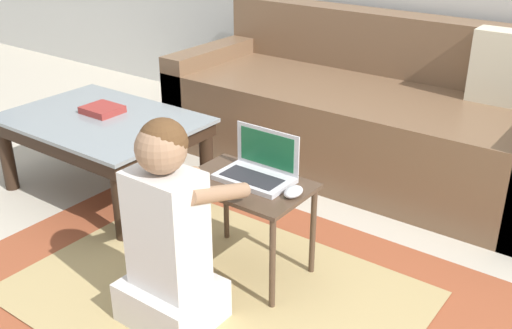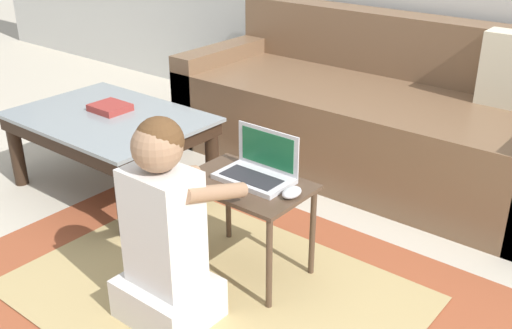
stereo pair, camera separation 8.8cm
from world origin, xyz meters
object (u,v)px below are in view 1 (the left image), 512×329
at_px(book_on_table, 102,110).
at_px(couch, 365,115).
at_px(computer_mouse, 293,192).
at_px(laptop_desk, 247,196).
at_px(coffee_table, 103,130).
at_px(laptop, 257,171).
at_px(person_seated, 169,236).

bearing_deg(book_on_table, couch, 47.49).
height_order(computer_mouse, book_on_table, computer_mouse).
height_order(couch, laptop_desk, couch).
bearing_deg(laptop_desk, coffee_table, 171.62).
bearing_deg(coffee_table, laptop, -5.65).
xyz_separation_m(coffee_table, book_on_table, (-0.05, 0.05, 0.08)).
bearing_deg(coffee_table, couch, 50.37).
bearing_deg(computer_mouse, coffee_table, 173.56).
bearing_deg(computer_mouse, couch, 104.81).
distance_m(laptop_desk, book_on_table, 1.10).
distance_m(laptop_desk, computer_mouse, 0.22).
bearing_deg(coffee_table, book_on_table, 134.23).
relative_size(couch, laptop_desk, 4.37).
relative_size(laptop, computer_mouse, 3.18).
xyz_separation_m(computer_mouse, book_on_table, (-1.28, 0.19, -0.00)).
relative_size(couch, laptop, 7.36).
bearing_deg(person_seated, laptop_desk, 85.55).
bearing_deg(person_seated, coffee_table, 150.80).
distance_m(coffee_table, computer_mouse, 1.24).
relative_size(couch, person_seated, 2.75).
bearing_deg(book_on_table, computer_mouse, -8.44).
distance_m(laptop_desk, person_seated, 0.41).
xyz_separation_m(couch, laptop, (0.13, -1.20, 0.15)).
xyz_separation_m(laptop_desk, book_on_table, (-1.07, 0.20, 0.07)).
distance_m(coffee_table, laptop, 1.05).
height_order(coffee_table, computer_mouse, computer_mouse).
distance_m(coffee_table, laptop_desk, 1.04).
bearing_deg(laptop, coffee_table, 174.35).
distance_m(laptop, person_seated, 0.46).
xyz_separation_m(laptop, person_seated, (-0.04, -0.45, -0.09)).
xyz_separation_m(laptop_desk, laptop, (0.01, 0.05, 0.09)).
height_order(laptop, person_seated, person_seated).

